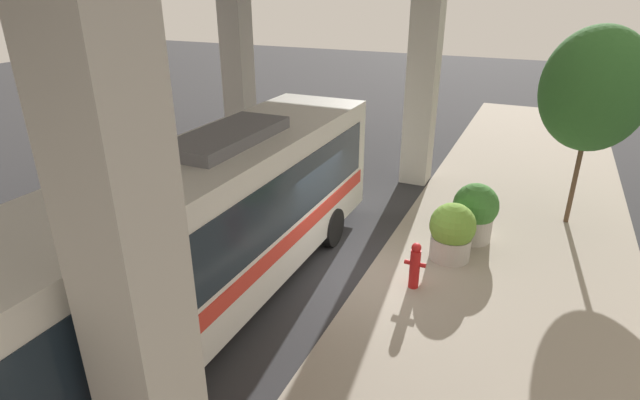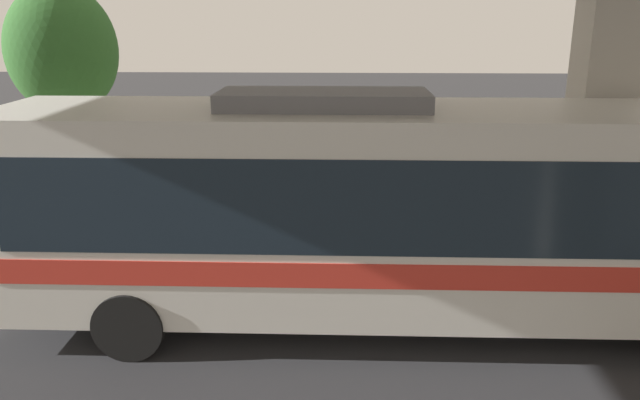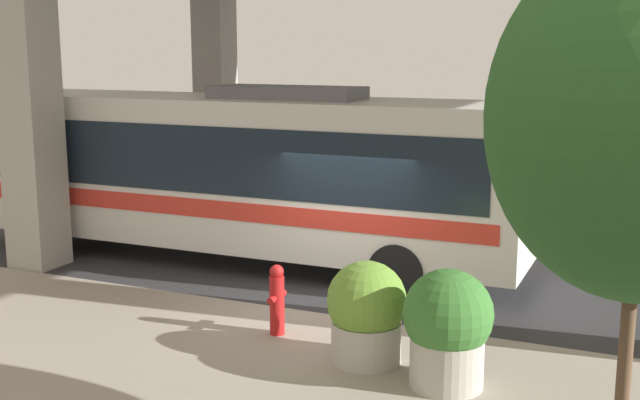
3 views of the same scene
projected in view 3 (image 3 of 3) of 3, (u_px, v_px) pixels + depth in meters
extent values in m
plane|color=#2D2D30|center=(319.00, 314.00, 13.30)|extent=(80.00, 80.00, 0.00)
cube|color=gray|center=(228.00, 381.00, 10.60)|extent=(6.00, 40.00, 0.02)
cube|color=#ADA89E|center=(29.00, 84.00, 15.59)|extent=(0.90, 0.90, 7.28)
cube|color=#ADA89E|center=(215.00, 73.00, 21.89)|extent=(0.90, 0.90, 7.28)
cube|color=silver|center=(235.00, 169.00, 16.29)|extent=(2.44, 11.85, 2.92)
cube|color=#19232D|center=(235.00, 152.00, 16.22)|extent=(2.48, 10.90, 1.28)
cube|color=red|center=(236.00, 198.00, 16.40)|extent=(2.48, 11.25, 0.35)
cube|color=slate|center=(287.00, 93.00, 15.52)|extent=(1.22, 2.96, 0.24)
cylinder|color=black|center=(41.00, 230.00, 17.16)|extent=(0.28, 1.00, 1.00)
cylinder|color=black|center=(109.00, 210.00, 19.21)|extent=(0.28, 1.00, 1.00)
cylinder|color=black|center=(397.00, 271.00, 14.01)|extent=(0.28, 1.00, 1.00)
cylinder|color=black|center=(433.00, 243.00, 16.06)|extent=(0.28, 1.00, 1.00)
cylinder|color=#B21919|center=(277.00, 306.00, 12.24)|extent=(0.23, 0.23, 0.94)
sphere|color=#B21919|center=(277.00, 272.00, 12.14)|extent=(0.22, 0.22, 0.22)
cylinder|color=#B21919|center=(272.00, 300.00, 12.06)|extent=(0.14, 0.10, 0.10)
cylinder|color=#B21919|center=(282.00, 294.00, 12.36)|extent=(0.14, 0.10, 0.10)
cylinder|color=#ADA89E|center=(446.00, 362.00, 10.39)|extent=(0.96, 0.96, 0.68)
sphere|color=#38722D|center=(448.00, 314.00, 10.26)|extent=(1.17, 1.17, 1.17)
sphere|color=#993F8C|center=(457.00, 326.00, 10.37)|extent=(0.34, 0.34, 0.34)
cylinder|color=#ADA89E|center=(366.00, 342.00, 11.20)|extent=(0.98, 0.98, 0.61)
sphere|color=olive|center=(367.00, 301.00, 11.08)|extent=(1.11, 1.11, 1.11)
sphere|color=#993F8C|center=(376.00, 311.00, 11.19)|extent=(0.34, 0.34, 0.34)
cylinder|color=brown|center=(624.00, 371.00, 7.24)|extent=(0.13, 0.13, 2.97)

